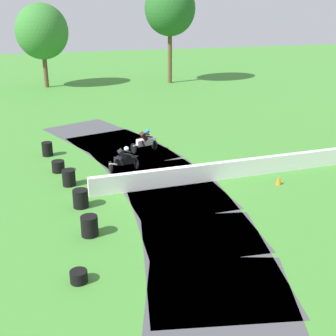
% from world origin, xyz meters
% --- Properties ---
extents(ground_plane, '(120.00, 120.00, 0.00)m').
position_xyz_m(ground_plane, '(0.00, 0.00, 0.00)').
color(ground_plane, '#428433').
extents(track_asphalt, '(8.21, 27.97, 0.01)m').
position_xyz_m(track_asphalt, '(-0.82, -0.04, 0.00)').
color(track_asphalt, '#47474C').
rests_on(track_asphalt, ground).
extents(safety_barrier, '(17.16, 1.24, 0.90)m').
position_xyz_m(safety_barrier, '(4.65, 0.25, 0.45)').
color(safety_barrier, white).
rests_on(safety_barrier, ground).
extents(motorcycle_lead_black, '(1.68, 0.83, 1.43)m').
position_xyz_m(motorcycle_lead_black, '(-1.68, 2.58, 0.66)').
color(motorcycle_lead_black, black).
rests_on(motorcycle_lead_black, ground).
extents(motorcycle_chase_white, '(1.71, 1.08, 1.43)m').
position_xyz_m(motorcycle_chase_white, '(0.09, 5.45, 0.65)').
color(motorcycle_chase_white, black).
rests_on(motorcycle_chase_white, ground).
extents(tire_stack_near, '(0.57, 0.57, 0.40)m').
position_xyz_m(tire_stack_near, '(-4.97, -6.91, 0.20)').
color(tire_stack_near, black).
rests_on(tire_stack_near, ground).
extents(tire_stack_mid_a, '(0.66, 0.66, 0.80)m').
position_xyz_m(tire_stack_mid_a, '(-4.28, -3.91, 0.40)').
color(tire_stack_mid_a, black).
rests_on(tire_stack_mid_a, ground).
extents(tire_stack_mid_b, '(0.67, 0.67, 0.80)m').
position_xyz_m(tire_stack_mid_b, '(-4.36, -1.26, 0.40)').
color(tire_stack_mid_b, black).
rests_on(tire_stack_mid_b, ground).
extents(tire_stack_far, '(0.64, 0.64, 0.80)m').
position_xyz_m(tire_stack_far, '(-4.67, 1.36, 0.40)').
color(tire_stack_far, black).
rests_on(tire_stack_far, ground).
extents(tire_stack_extra_a, '(0.66, 0.66, 0.60)m').
position_xyz_m(tire_stack_extra_a, '(-5.08, 3.39, 0.30)').
color(tire_stack_extra_a, black).
rests_on(tire_stack_extra_a, ground).
extents(tire_stack_extra_b, '(0.60, 0.60, 0.80)m').
position_xyz_m(tire_stack_extra_b, '(-5.54, 6.23, 0.40)').
color(tire_stack_extra_b, black).
rests_on(tire_stack_extra_b, ground).
extents(traffic_cone, '(0.28, 0.28, 0.44)m').
position_xyz_m(traffic_cone, '(5.19, -1.28, 0.22)').
color(traffic_cone, orange).
rests_on(traffic_cone, ground).
extents(tree_far_left, '(5.16, 5.16, 10.22)m').
position_xyz_m(tree_far_left, '(7.82, 27.45, 7.47)').
color(tree_far_left, brown).
rests_on(tree_far_left, ground).
extents(tree_far_right, '(5.11, 5.11, 8.14)m').
position_xyz_m(tree_far_right, '(-4.94, 28.34, 5.44)').
color(tree_far_right, brown).
rests_on(tree_far_right, ground).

